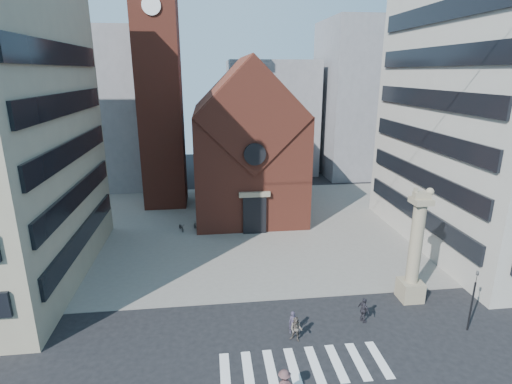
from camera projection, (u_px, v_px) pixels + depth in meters
ground at (285, 334)px, 25.80m from camera, size 120.00×120.00×0.00m
piazza at (252, 226)px, 43.85m from camera, size 46.00×30.00×0.05m
zebra_crossing at (304, 366)px, 23.01m from camera, size 10.20×3.20×0.01m
church at (247, 145)px, 47.28m from camera, size 12.00×16.65×18.00m
campanile at (159, 76)px, 46.70m from camera, size 5.50×5.50×31.20m
bg_block_left at (101, 109)px, 58.34m from camera, size 16.00×14.00×22.00m
bg_block_mid at (271, 117)px, 66.64m from camera, size 14.00×12.00×18.00m
bg_block_right at (371, 99)px, 64.75m from camera, size 16.00×14.00×24.00m
lion_column at (414, 257)px, 28.79m from camera, size 1.63×1.60×8.68m
traffic_light at (473, 299)px, 25.56m from camera, size 0.13×0.16×4.30m
pedestrian_0 at (293, 322)px, 25.72m from camera, size 0.56×0.37×1.53m
pedestrian_1 at (296, 329)px, 24.94m from camera, size 1.00×0.94×1.65m
pedestrian_2 at (364, 310)px, 26.83m from camera, size 0.78×1.13×1.79m
scooter_0 at (181, 227)px, 42.32m from camera, size 1.01×1.62×0.80m
scooter_1 at (196, 226)px, 42.49m from camera, size 0.88×1.54×0.89m
scooter_2 at (210, 226)px, 42.68m from camera, size 1.01×1.62×0.80m
scooter_3 at (225, 225)px, 42.84m from camera, size 0.88×1.54×0.89m
scooter_4 at (239, 225)px, 43.03m from camera, size 1.01×1.62×0.80m
scooter_5 at (253, 224)px, 43.19m from camera, size 0.88×1.54×0.89m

